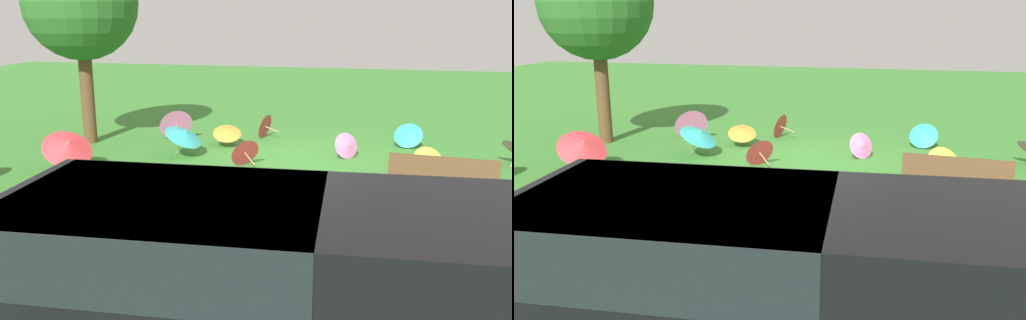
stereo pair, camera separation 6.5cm
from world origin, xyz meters
TOP-DOWN VIEW (x-y plane):
  - ground at (0.00, 0.00)m, footprint 40.00×40.00m
  - van_dark at (-0.82, 7.07)m, footprint 4.71×2.37m
  - park_bench at (-2.69, 2.59)m, footprint 1.64×0.65m
  - shade_tree at (5.00, -0.48)m, footprint 2.56×2.56m
  - parasol_red_0 at (1.13, -1.89)m, footprint 0.65×0.66m
  - parasol_red_1 at (0.94, 0.71)m, footprint 0.69×0.69m
  - parasol_pink_0 at (3.15, -1.23)m, footprint 0.92×0.83m
  - parasol_yellow_1 at (-2.65, 0.90)m, footprint 0.85×0.79m
  - parasol_red_2 at (4.04, 2.02)m, footprint 1.26×1.27m
  - parasol_pink_2 at (-1.03, -0.38)m, footprint 0.62×0.60m
  - parasol_orange_1 at (1.74, -0.84)m, footprint 0.81×0.80m
  - parasol_teal_0 at (-2.30, -1.66)m, footprint 0.72×0.66m
  - parasol_teal_2 at (2.35, 0.27)m, footprint 1.00×1.01m

SIDE VIEW (x-z plane):
  - ground at x=0.00m, z-range 0.00..0.00m
  - parasol_pink_2 at x=-1.03m, z-range 0.00..0.56m
  - parasol_red_1 at x=0.94m, z-range 0.00..0.60m
  - parasol_teal_0 at x=-2.30m, z-range 0.01..0.60m
  - parasol_red_0 at x=1.13m, z-range 0.00..0.61m
  - parasol_yellow_1 at x=-2.65m, z-range 0.00..0.66m
  - parasol_orange_1 at x=1.74m, z-range 0.07..0.62m
  - parasol_pink_0 at x=3.15m, z-range 0.00..0.79m
  - park_bench at x=-2.69m, z-range 0.01..0.92m
  - parasol_teal_2 at x=2.35m, z-range 0.11..0.86m
  - parasol_red_2 at x=4.04m, z-range 0.08..1.00m
  - van_dark at x=-0.82m, z-range 0.15..1.68m
  - shade_tree at x=5.00m, z-range 0.93..5.41m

